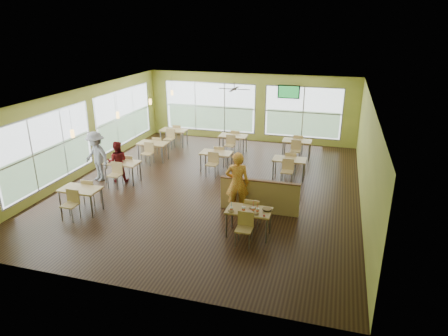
{
  "coord_description": "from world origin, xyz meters",
  "views": [
    {
      "loc": [
        4.02,
        -12.38,
        5.47
      ],
      "look_at": [
        0.77,
        -1.14,
        1.15
      ],
      "focal_mm": 32.0,
      "sensor_mm": 36.0,
      "label": 1
    }
  ],
  "objects_px": {
    "food_basket": "(267,209)",
    "half_wall_divider": "(259,196)",
    "man_plaid": "(237,183)",
    "main_table": "(249,214)"
  },
  "relations": [
    {
      "from": "food_basket",
      "to": "half_wall_divider",
      "type": "bearing_deg",
      "value": 109.22
    },
    {
      "from": "half_wall_divider",
      "to": "food_basket",
      "type": "height_order",
      "value": "half_wall_divider"
    },
    {
      "from": "man_plaid",
      "to": "food_basket",
      "type": "height_order",
      "value": "man_plaid"
    },
    {
      "from": "food_basket",
      "to": "man_plaid",
      "type": "bearing_deg",
      "value": 134.65
    },
    {
      "from": "half_wall_divider",
      "to": "food_basket",
      "type": "distance_m",
      "value": 1.46
    },
    {
      "from": "half_wall_divider",
      "to": "main_table",
      "type": "bearing_deg",
      "value": -90.0
    },
    {
      "from": "main_table",
      "to": "man_plaid",
      "type": "bearing_deg",
      "value": 117.57
    },
    {
      "from": "half_wall_divider",
      "to": "man_plaid",
      "type": "distance_m",
      "value": 0.81
    },
    {
      "from": "man_plaid",
      "to": "food_basket",
      "type": "bearing_deg",
      "value": 120.74
    },
    {
      "from": "main_table",
      "to": "food_basket",
      "type": "distance_m",
      "value": 0.51
    }
  ]
}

